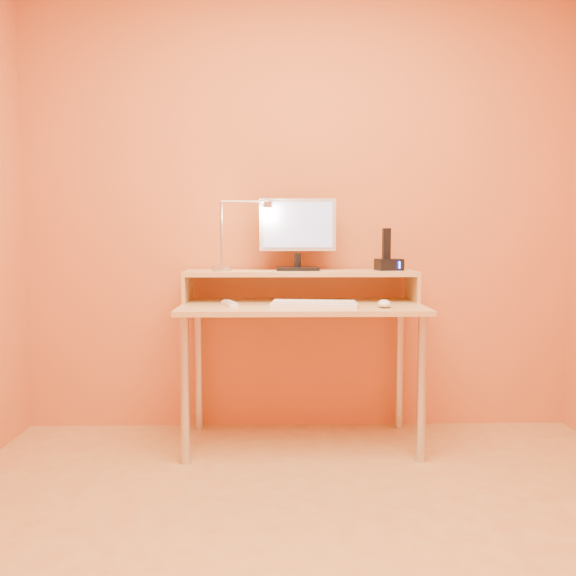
{
  "coord_description": "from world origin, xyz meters",
  "views": [
    {
      "loc": [
        -0.13,
        -1.79,
        1.06
      ],
      "look_at": [
        -0.07,
        1.13,
        0.81
      ],
      "focal_mm": 37.31,
      "sensor_mm": 36.0,
      "label": 1
    }
  ],
  "objects_px": {
    "monitor_panel": "(298,225)",
    "phone_dock": "(389,265)",
    "lamp_base": "(222,268)",
    "remote_control": "(230,304)",
    "keyboard": "(314,305)",
    "mouse": "(384,304)"
  },
  "relations": [
    {
      "from": "monitor_panel",
      "to": "mouse",
      "type": "distance_m",
      "value": 0.64
    },
    {
      "from": "lamp_base",
      "to": "mouse",
      "type": "bearing_deg",
      "value": -19.01
    },
    {
      "from": "remote_control",
      "to": "keyboard",
      "type": "bearing_deg",
      "value": -29.47
    },
    {
      "from": "lamp_base",
      "to": "remote_control",
      "type": "height_order",
      "value": "lamp_base"
    },
    {
      "from": "lamp_base",
      "to": "remote_control",
      "type": "bearing_deg",
      "value": -74.22
    },
    {
      "from": "remote_control",
      "to": "monitor_panel",
      "type": "bearing_deg",
      "value": 14.71
    },
    {
      "from": "keyboard",
      "to": "mouse",
      "type": "bearing_deg",
      "value": 5.88
    },
    {
      "from": "monitor_panel",
      "to": "phone_dock",
      "type": "xyz_separation_m",
      "value": [
        0.48,
        -0.01,
        -0.21
      ]
    },
    {
      "from": "monitor_panel",
      "to": "lamp_base",
      "type": "distance_m",
      "value": 0.46
    },
    {
      "from": "mouse",
      "to": "remote_control",
      "type": "height_order",
      "value": "mouse"
    },
    {
      "from": "mouse",
      "to": "keyboard",
      "type": "bearing_deg",
      "value": -173.38
    },
    {
      "from": "monitor_panel",
      "to": "remote_control",
      "type": "bearing_deg",
      "value": -146.85
    },
    {
      "from": "keyboard",
      "to": "remote_control",
      "type": "distance_m",
      "value": 0.41
    },
    {
      "from": "lamp_base",
      "to": "keyboard",
      "type": "height_order",
      "value": "lamp_base"
    },
    {
      "from": "monitor_panel",
      "to": "lamp_base",
      "type": "height_order",
      "value": "monitor_panel"
    },
    {
      "from": "monitor_panel",
      "to": "mouse",
      "type": "height_order",
      "value": "monitor_panel"
    },
    {
      "from": "monitor_panel",
      "to": "remote_control",
      "type": "relative_size",
      "value": 2.47
    },
    {
      "from": "lamp_base",
      "to": "phone_dock",
      "type": "xyz_separation_m",
      "value": [
        0.87,
        0.03,
        0.02
      ]
    },
    {
      "from": "monitor_panel",
      "to": "lamp_base",
      "type": "xyz_separation_m",
      "value": [
        -0.39,
        -0.04,
        -0.23
      ]
    },
    {
      "from": "phone_dock",
      "to": "keyboard",
      "type": "xyz_separation_m",
      "value": [
        -0.41,
        -0.29,
        -0.18
      ]
    },
    {
      "from": "monitor_panel",
      "to": "phone_dock",
      "type": "distance_m",
      "value": 0.52
    },
    {
      "from": "lamp_base",
      "to": "monitor_panel",
      "type": "bearing_deg",
      "value": 5.8
    }
  ]
}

